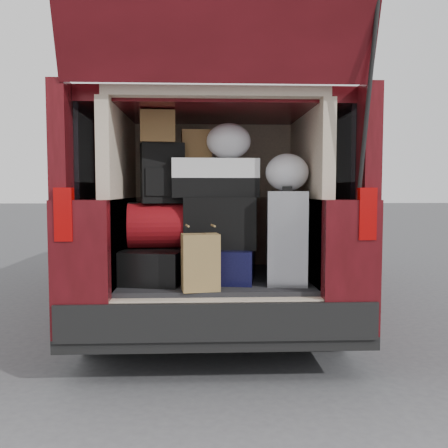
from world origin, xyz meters
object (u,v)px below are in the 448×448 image
Objects in this scene: kraft_bag at (200,262)px; black_soft_case at (221,223)px; backpack at (162,173)px; twotone_duffel at (215,178)px; black_hardshell at (157,264)px; red_duffel at (163,226)px; navy_hardshell at (223,263)px; silver_roller at (286,237)px.

kraft_bag is 0.41m from black_soft_case.
black_soft_case is 0.51m from backpack.
backpack is 0.70× the size of twotone_duffel.
black_soft_case is 0.83× the size of twotone_duffel.
black_hardshell is 1.36× the size of backpack.
red_duffel is (0.04, 0.03, 0.26)m from black_hardshell.
navy_hardshell is 1.26× the size of backpack.
navy_hardshell is 0.28m from black_soft_case.
navy_hardshell is 1.06× the size of black_soft_case.
twotone_duffel is (0.39, 0.05, 0.58)m from black_hardshell.
black_hardshell is 1.08× the size of navy_hardshell.
black_hardshell is 0.26m from red_duffel.
kraft_bag is 0.60× the size of twotone_duffel.
backpack is at bearing 178.89° from silver_roller.
red_duffel reaches higher than kraft_bag.
silver_roller is at bearing -19.80° from backpack.
backpack reaches higher than navy_hardshell.
silver_roller is 0.92m from backpack.
navy_hardshell is 0.73m from backpack.
twotone_duffel is at bearing -8.60° from backpack.
kraft_bag is at bearing -105.06° from navy_hardshell.
red_duffel is at bearing 179.82° from twotone_duffel.
silver_roller reaches higher than navy_hardshell.
kraft_bag is at bearing -66.12° from backpack.
black_hardshell is at bearing 122.83° from kraft_bag.
red_duffel is at bearing -179.37° from black_soft_case.
twotone_duffel is at bearing 136.39° from black_soft_case.
navy_hardshell reaches higher than black_hardshell.
kraft_bag is 0.73× the size of black_soft_case.
red_duffel is at bearing 51.53° from black_hardshell.
red_duffel is 0.47m from twotone_duffel.
black_soft_case is (-0.02, -0.02, 0.28)m from navy_hardshell.
silver_roller is at bearing -18.35° from twotone_duffel.
black_soft_case is (0.14, 0.33, 0.22)m from kraft_bag.
kraft_bag is 0.74× the size of red_duffel.
navy_hardshell is at bearing 13.95° from black_hardshell.
black_soft_case is at bearing -51.72° from twotone_duffel.
backpack is at bearing 46.09° from black_hardshell.
black_soft_case reaches higher than black_hardshell.
backpack reaches higher than red_duffel.
twotone_duffel is (-0.04, 0.05, 0.30)m from black_soft_case.
navy_hardshell is 0.39m from kraft_bag.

